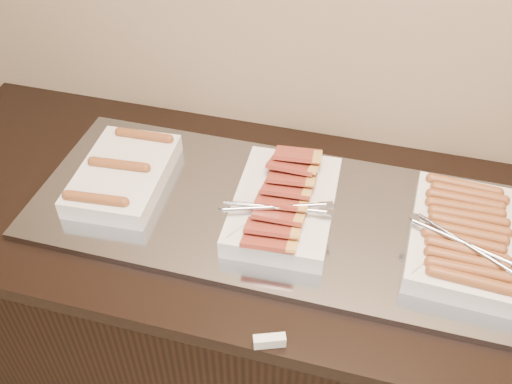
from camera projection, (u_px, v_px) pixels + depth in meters
counter at (277, 322)px, 1.72m from camera, size 2.06×0.76×0.90m
warming_tray at (273, 213)px, 1.42m from camera, size 1.20×0.50×0.02m
dish_left at (124, 174)px, 1.47m from camera, size 0.23×0.33×0.07m
dish_center at (284, 203)px, 1.38m from camera, size 0.27×0.39×0.09m
dish_right at (465, 237)px, 1.30m from camera, size 0.27×0.37×0.08m
label_holder at (270, 341)px, 1.14m from camera, size 0.07×0.04×0.03m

